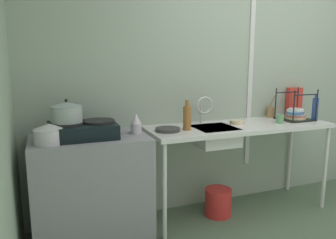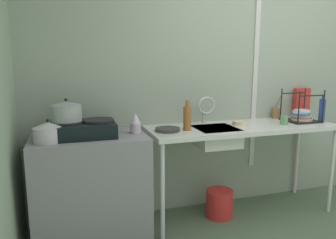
{
  "view_description": "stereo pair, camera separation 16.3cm",
  "coord_description": "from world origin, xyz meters",
  "px_view_note": "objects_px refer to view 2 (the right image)",
  "views": [
    {
      "loc": [
        -2.09,
        -1.28,
        1.46
      ],
      "look_at": [
        -1.11,
        1.24,
        0.96
      ],
      "focal_mm": 34.37,
      "sensor_mm": 36.0,
      "label": 1
    },
    {
      "loc": [
        -1.93,
        -1.33,
        1.46
      ],
      "look_at": [
        -1.11,
        1.24,
        0.96
      ],
      "focal_mm": 34.37,
      "sensor_mm": 36.0,
      "label": 2
    }
  ],
  "objects_px": {
    "percolator": "(135,123)",
    "utensil_jar": "(276,113)",
    "faucet": "(206,107)",
    "stove": "(83,129)",
    "bucket_on_floor": "(220,203)",
    "small_bowl_on_drainboard": "(239,123)",
    "bottle_by_rack": "(322,110)",
    "sink_basin": "(215,137)",
    "pot_beside_stove": "(48,132)",
    "pot_on_left_burner": "(66,111)",
    "cereal_box": "(301,103)",
    "bottle_by_sink": "(187,118)",
    "frying_pan": "(167,130)",
    "dish_rack": "(301,116)",
    "cup_by_rack": "(284,120)"
  },
  "relations": [
    {
      "from": "percolator",
      "to": "utensil_jar",
      "type": "height_order",
      "value": "utensil_jar"
    },
    {
      "from": "utensil_jar",
      "to": "faucet",
      "type": "bearing_deg",
      "value": -173.31
    },
    {
      "from": "stove",
      "to": "bucket_on_floor",
      "type": "xyz_separation_m",
      "value": [
        1.21,
        -0.01,
        -0.8
      ]
    },
    {
      "from": "faucet",
      "to": "small_bowl_on_drainboard",
      "type": "bearing_deg",
      "value": -18.06
    },
    {
      "from": "bottle_by_rack",
      "to": "faucet",
      "type": "bearing_deg",
      "value": 169.62
    },
    {
      "from": "sink_basin",
      "to": "pot_beside_stove",
      "type": "bearing_deg",
      "value": -176.57
    },
    {
      "from": "percolator",
      "to": "sink_basin",
      "type": "height_order",
      "value": "percolator"
    },
    {
      "from": "stove",
      "to": "pot_on_left_burner",
      "type": "xyz_separation_m",
      "value": [
        -0.12,
        0.0,
        0.15
      ]
    },
    {
      "from": "faucet",
      "to": "cereal_box",
      "type": "height_order",
      "value": "cereal_box"
    },
    {
      "from": "percolator",
      "to": "utensil_jar",
      "type": "relative_size",
      "value": 0.71
    },
    {
      "from": "percolator",
      "to": "bottle_by_rack",
      "type": "xyz_separation_m",
      "value": [
        1.84,
        -0.08,
        0.03
      ]
    },
    {
      "from": "bottle_by_sink",
      "to": "cereal_box",
      "type": "height_order",
      "value": "cereal_box"
    },
    {
      "from": "frying_pan",
      "to": "utensil_jar",
      "type": "bearing_deg",
      "value": 11.13
    },
    {
      "from": "utensil_jar",
      "to": "dish_rack",
      "type": "bearing_deg",
      "value": -58.47
    },
    {
      "from": "sink_basin",
      "to": "dish_rack",
      "type": "height_order",
      "value": "dish_rack"
    },
    {
      "from": "stove",
      "to": "cereal_box",
      "type": "distance_m",
      "value": 2.29
    },
    {
      "from": "cup_by_rack",
      "to": "bottle_by_sink",
      "type": "height_order",
      "value": "bottle_by_sink"
    },
    {
      "from": "dish_rack",
      "to": "bottle_by_sink",
      "type": "relative_size",
      "value": 1.21
    },
    {
      "from": "stove",
      "to": "pot_beside_stove",
      "type": "xyz_separation_m",
      "value": [
        -0.25,
        -0.11,
        0.01
      ]
    },
    {
      "from": "pot_beside_stove",
      "to": "dish_rack",
      "type": "distance_m",
      "value": 2.35
    },
    {
      "from": "bucket_on_floor",
      "to": "pot_beside_stove",
      "type": "bearing_deg",
      "value": -176.23
    },
    {
      "from": "sink_basin",
      "to": "cereal_box",
      "type": "distance_m",
      "value": 1.19
    },
    {
      "from": "pot_beside_stove",
      "to": "bucket_on_floor",
      "type": "bearing_deg",
      "value": 3.77
    },
    {
      "from": "utensil_jar",
      "to": "frying_pan",
      "type": "bearing_deg",
      "value": -168.87
    },
    {
      "from": "pot_on_left_burner",
      "to": "percolator",
      "type": "height_order",
      "value": "pot_on_left_burner"
    },
    {
      "from": "pot_beside_stove",
      "to": "cereal_box",
      "type": "height_order",
      "value": "cereal_box"
    },
    {
      "from": "utensil_jar",
      "to": "sink_basin",
      "type": "bearing_deg",
      "value": -162.87
    },
    {
      "from": "percolator",
      "to": "small_bowl_on_drainboard",
      "type": "relative_size",
      "value": 1.29
    },
    {
      "from": "pot_beside_stove",
      "to": "cereal_box",
      "type": "distance_m",
      "value": 2.56
    },
    {
      "from": "faucet",
      "to": "utensil_jar",
      "type": "relative_size",
      "value": 1.13
    },
    {
      "from": "pot_beside_stove",
      "to": "bucket_on_floor",
      "type": "height_order",
      "value": "pot_beside_stove"
    },
    {
      "from": "frying_pan",
      "to": "bucket_on_floor",
      "type": "relative_size",
      "value": 0.82
    },
    {
      "from": "cup_by_rack",
      "to": "utensil_jar",
      "type": "xyz_separation_m",
      "value": [
        0.13,
        0.31,
        0.02
      ]
    },
    {
      "from": "sink_basin",
      "to": "small_bowl_on_drainboard",
      "type": "xyz_separation_m",
      "value": [
        0.27,
        0.06,
        0.1
      ]
    },
    {
      "from": "sink_basin",
      "to": "utensil_jar",
      "type": "relative_size",
      "value": 1.59
    },
    {
      "from": "percolator",
      "to": "small_bowl_on_drainboard",
      "type": "xyz_separation_m",
      "value": [
        0.99,
        0.04,
        -0.06
      ]
    },
    {
      "from": "sink_basin",
      "to": "frying_pan",
      "type": "bearing_deg",
      "value": 179.75
    },
    {
      "from": "frying_pan",
      "to": "bottle_by_rack",
      "type": "distance_m",
      "value": 1.57
    },
    {
      "from": "faucet",
      "to": "cup_by_rack",
      "type": "distance_m",
      "value": 0.75
    },
    {
      "from": "utensil_jar",
      "to": "bucket_on_floor",
      "type": "xyz_separation_m",
      "value": [
        -0.75,
        -0.24,
        -0.79
      ]
    },
    {
      "from": "pot_on_left_burner",
      "to": "sink_basin",
      "type": "height_order",
      "value": "pot_on_left_burner"
    },
    {
      "from": "sink_basin",
      "to": "bottle_by_rack",
      "type": "relative_size",
      "value": 1.44
    },
    {
      "from": "frying_pan",
      "to": "cereal_box",
      "type": "relative_size",
      "value": 0.7
    },
    {
      "from": "pot_on_left_burner",
      "to": "bottle_by_rack",
      "type": "height_order",
      "value": "pot_on_left_burner"
    },
    {
      "from": "small_bowl_on_drainboard",
      "to": "pot_on_left_burner",
      "type": "bearing_deg",
      "value": -178.87
    },
    {
      "from": "percolator",
      "to": "cereal_box",
      "type": "xyz_separation_m",
      "value": [
        1.86,
        0.24,
        0.07
      ]
    },
    {
      "from": "frying_pan",
      "to": "utensil_jar",
      "type": "xyz_separation_m",
      "value": [
        1.27,
        0.25,
        0.04
      ]
    },
    {
      "from": "frying_pan",
      "to": "small_bowl_on_drainboard",
      "type": "xyz_separation_m",
      "value": [
        0.72,
        0.05,
        0.0
      ]
    },
    {
      "from": "cup_by_rack",
      "to": "bottle_by_rack",
      "type": "xyz_separation_m",
      "value": [
        0.43,
        0.0,
        0.07
      ]
    },
    {
      "from": "pot_beside_stove",
      "to": "dish_rack",
      "type": "bearing_deg",
      "value": 2.86
    }
  ]
}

